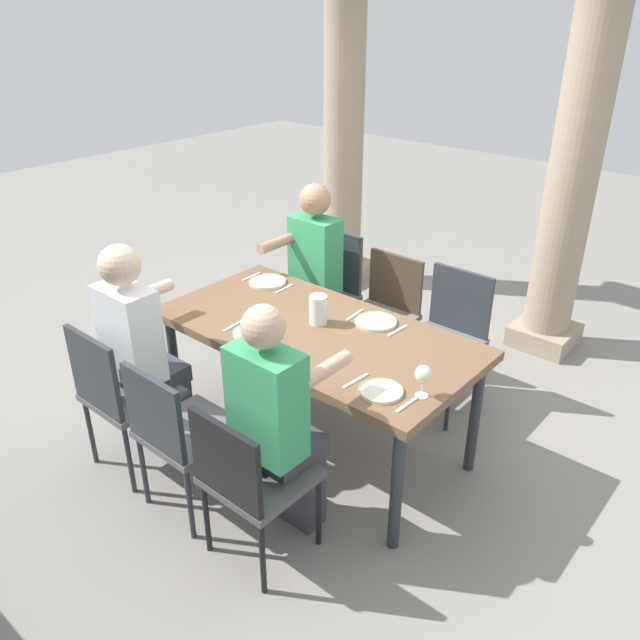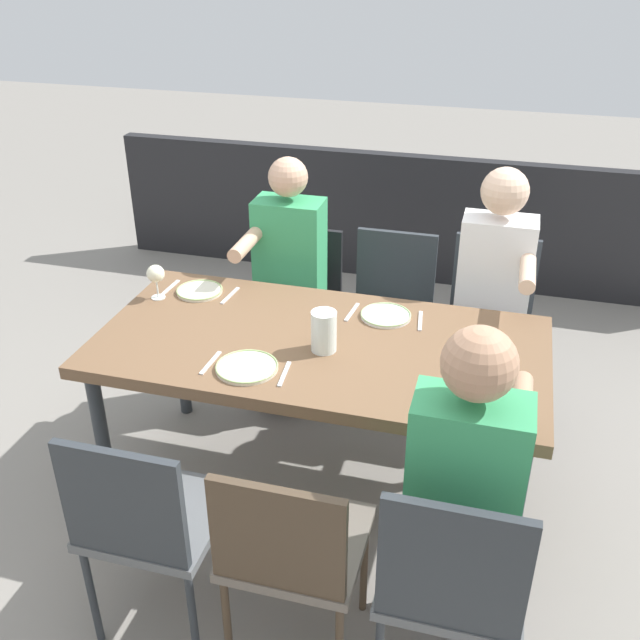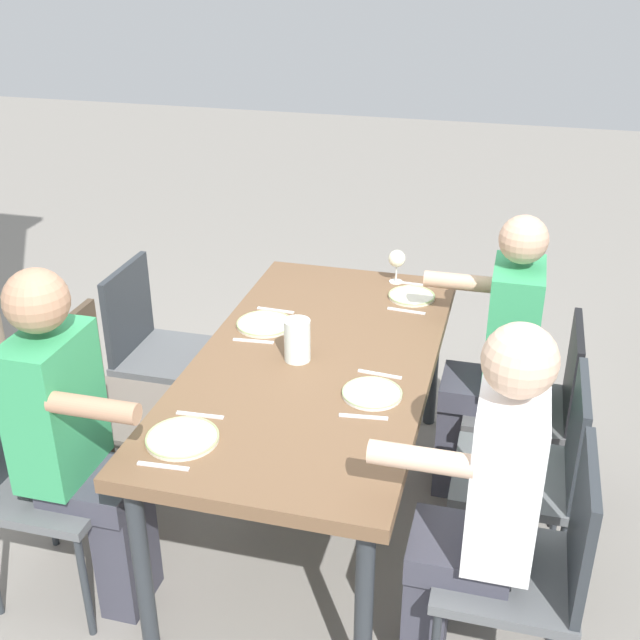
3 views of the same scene
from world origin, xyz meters
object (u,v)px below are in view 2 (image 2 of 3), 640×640
object	(u,v)px
chair_west_north	(452,580)
diner_guest_third	(464,492)
plate_0	(477,402)
wine_glass_3	(156,274)
water_pitcher	(324,333)
chair_east_north	(147,518)
chair_mid_north	(291,548)
plate_3	(200,291)
diner_woman_green	(492,298)
dining_table	(320,355)
plate_1	(386,315)
chair_west_south	(489,316)
diner_man_white	(286,280)
chair_east_south	(298,297)
chair_mid_south	(390,305)
plate_2	(247,367)

from	to	relation	value
chair_west_north	diner_guest_third	world-z (taller)	diner_guest_third
plate_0	wine_glass_3	size ratio (longest dim) A/B	1.51
water_pitcher	chair_east_north	bearing A→B (deg)	64.27
chair_mid_north	plate_3	size ratio (longest dim) A/B	4.14
diner_woman_green	wine_glass_3	size ratio (longest dim) A/B	8.22
chair_west_north	water_pitcher	size ratio (longest dim) A/B	5.50
dining_table	plate_1	distance (m)	0.36
chair_west_south	diner_man_white	xyz separation A→B (m)	(1.01, 0.20, 0.17)
diner_man_white	diner_guest_third	distance (m)	1.70
plate_0	water_pitcher	distance (m)	0.66
chair_east_south	wine_glass_3	bearing A→B (deg)	56.98
chair_mid_north	chair_mid_south	bearing A→B (deg)	-90.00
chair_mid_south	plate_1	distance (m)	0.67
diner_man_white	wine_glass_3	distance (m)	0.70
dining_table	chair_mid_north	distance (m)	0.90
dining_table	plate_3	size ratio (longest dim) A/B	8.61
dining_table	diner_guest_third	size ratio (longest dim) A/B	1.38
chair_west_south	chair_mid_south	world-z (taller)	chair_west_south
chair_east_south	water_pitcher	xyz separation A→B (m)	(-0.39, 0.94, 0.35)
diner_man_white	plate_2	distance (m)	0.97
diner_guest_third	plate_1	xyz separation A→B (m)	(0.43, -0.95, 0.07)
plate_2	plate_3	world-z (taller)	same
chair_west_north	water_pitcher	xyz separation A→B (m)	(0.62, -0.82, 0.31)
chair_west_north	chair_mid_north	xyz separation A→B (m)	(0.51, -0.01, -0.01)
diner_man_white	wine_glass_3	xyz separation A→B (m)	(0.45, 0.50, 0.20)
chair_mid_north	chair_east_north	distance (m)	0.50
chair_mid_north	plate_1	distance (m)	1.18
wine_glass_3	chair_west_south	bearing A→B (deg)	-154.42
plate_3	plate_0	bearing A→B (deg)	156.85
dining_table	plate_2	size ratio (longest dim) A/B	7.59
chair_west_south	chair_east_south	size ratio (longest dim) A/B	1.07
chair_mid_north	diner_man_white	size ratio (longest dim) A/B	0.68
chair_east_north	dining_table	bearing A→B (deg)	-112.26
diner_man_white	plate_2	bearing A→B (deg)	98.90
chair_east_south	chair_east_north	bearing A→B (deg)	90.00
plate_3	chair_west_south	bearing A→B (deg)	-155.27
plate_0	wine_glass_3	bearing A→B (deg)	-17.37
plate_2	chair_mid_south	bearing A→B (deg)	-107.14
chair_west_north	chair_west_south	bearing A→B (deg)	-90.00
water_pitcher	plate_3	bearing A→B (deg)	-26.62
plate_0	water_pitcher	size ratio (longest dim) A/B	1.43
plate_1	water_pitcher	distance (m)	0.39
diner_guest_third	water_pitcher	xyz separation A→B (m)	(0.62, -0.62, 0.13)
chair_west_north	plate_2	size ratio (longest dim) A/B	3.87
chair_east_south	water_pitcher	world-z (taller)	water_pitcher
dining_table	diner_man_white	xyz separation A→B (m)	(0.36, -0.68, -0.01)
dining_table	wine_glass_3	size ratio (longest dim) A/B	11.36
plate_2	diner_woman_green	bearing A→B (deg)	-131.59
chair_east_south	plate_3	bearing A→B (deg)	63.83
plate_1	chair_west_south	bearing A→B (deg)	-125.15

